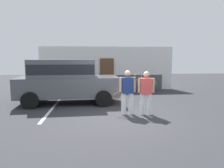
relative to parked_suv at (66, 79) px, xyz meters
The scene contains 7 objects.
ground_plane 3.49m from the parked_suv, 48.86° to the right, with size 40.00×40.00×0.00m, color #2D2D33.
parking_stripe_0 1.58m from the parked_suv, 116.15° to the right, with size 0.12×4.40×0.01m, color silver.
house_frontage 4.58m from the parked_suv, 61.77° to the left, with size 8.79×0.40×2.87m.
parked_suv is the anchor object (origin of this frame).
tennis_player_man 3.38m from the parked_suv, 40.96° to the right, with size 0.88×0.28×1.67m.
tennis_player_woman 3.98m from the parked_suv, 35.58° to the right, with size 0.74×0.31×1.64m.
potted_plant_by_porch 5.56m from the parked_suv, 29.20° to the left, with size 0.65×0.65×0.85m.
Camera 1 is at (-0.85, -7.37, 2.13)m, focal length 33.40 mm.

